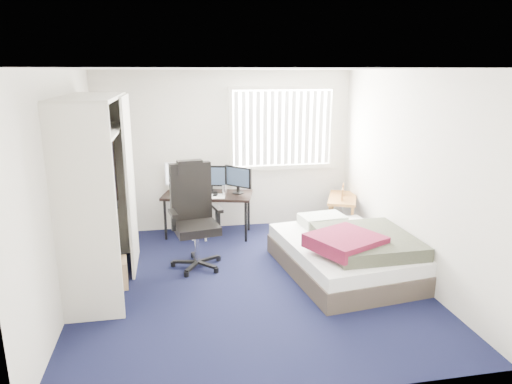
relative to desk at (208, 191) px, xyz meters
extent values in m
plane|color=black|center=(0.33, -1.75, -0.70)|extent=(4.20, 4.20, 0.00)
plane|color=silver|center=(0.33, 0.35, 0.55)|extent=(4.00, 0.00, 4.00)
plane|color=silver|center=(0.33, -3.85, 0.55)|extent=(4.00, 0.00, 4.00)
plane|color=silver|center=(-1.67, -1.75, 0.55)|extent=(0.00, 4.20, 4.20)
plane|color=silver|center=(2.33, -1.75, 0.55)|extent=(0.00, 4.20, 4.20)
plane|color=white|center=(0.33, -1.75, 1.80)|extent=(4.20, 4.20, 0.00)
cube|color=white|center=(1.23, 0.33, 0.90)|extent=(1.60, 0.02, 1.20)
cube|color=beige|center=(1.23, 0.30, 1.53)|extent=(1.72, 0.06, 0.06)
cube|color=beige|center=(1.23, 0.30, 0.27)|extent=(1.72, 0.06, 0.06)
cube|color=white|center=(1.23, 0.27, 0.90)|extent=(1.60, 0.04, 1.16)
cube|color=beige|center=(-1.37, -2.35, 0.40)|extent=(0.60, 0.04, 2.20)
cube|color=beige|center=(-1.37, -0.55, 0.40)|extent=(0.60, 0.04, 2.20)
cube|color=beige|center=(-1.37, -1.45, 1.50)|extent=(0.60, 1.80, 0.04)
cube|color=beige|center=(-1.37, -1.45, 1.12)|extent=(0.56, 1.74, 0.03)
cylinder|color=silver|center=(-1.37, -1.45, 1.00)|extent=(0.03, 1.72, 0.03)
cube|color=#26262B|center=(-1.37, -1.55, 0.55)|extent=(0.38, 1.10, 0.90)
cube|color=beige|center=(-1.05, -1.00, 0.40)|extent=(0.03, 0.90, 2.20)
cube|color=white|center=(-1.37, -1.90, 1.25)|extent=(0.38, 0.30, 0.24)
cube|color=gray|center=(-1.37, -1.40, 1.24)|extent=(0.34, 0.28, 0.22)
cube|color=black|center=(-0.01, -0.02, -0.06)|extent=(1.45, 0.94, 0.04)
cylinder|color=black|center=(-0.66, -0.12, -0.39)|extent=(0.04, 0.04, 0.62)
cylinder|color=black|center=(-0.54, 0.37, -0.39)|extent=(0.04, 0.04, 0.62)
cylinder|color=black|center=(0.52, -0.42, -0.39)|extent=(0.04, 0.04, 0.62)
cylinder|color=black|center=(0.64, 0.07, -0.39)|extent=(0.04, 0.04, 0.62)
cube|color=white|center=(-0.40, 0.19, 0.24)|extent=(0.49, 0.15, 0.36)
cube|color=white|center=(-0.40, 0.19, 0.24)|extent=(0.44, 0.12, 0.31)
cube|color=black|center=(0.06, 0.07, 0.22)|extent=(0.47, 0.15, 0.32)
cube|color=#1E2838|center=(0.06, 0.07, 0.22)|extent=(0.42, 0.11, 0.27)
cube|color=black|center=(0.46, -0.07, 0.22)|extent=(0.47, 0.15, 0.32)
cube|color=#1E2838|center=(0.46, -0.07, 0.22)|extent=(0.42, 0.11, 0.27)
cube|color=white|center=(-0.16, -0.08, -0.04)|extent=(0.42, 0.24, 0.02)
cube|color=black|center=(0.10, -0.14, -0.03)|extent=(0.08, 0.11, 0.02)
cylinder|color=silver|center=(0.24, -0.13, 0.04)|extent=(0.08, 0.08, 0.16)
cube|color=white|center=(-0.01, -0.02, -0.04)|extent=(0.36, 0.35, 0.00)
cube|color=black|center=(-0.25, -1.20, -0.64)|extent=(0.75, 0.75, 0.13)
cylinder|color=silver|center=(-0.25, -1.20, -0.42)|extent=(0.06, 0.06, 0.43)
cube|color=black|center=(-0.25, -1.20, -0.17)|extent=(0.62, 0.62, 0.11)
cube|color=black|center=(-0.30, -0.96, 0.26)|extent=(0.55, 0.20, 0.75)
cube|color=black|center=(-0.30, -0.96, 0.58)|extent=(0.34, 0.18, 0.17)
cube|color=black|center=(-0.54, -1.25, 0.06)|extent=(0.13, 0.31, 0.04)
cube|color=black|center=(0.03, -1.15, 0.06)|extent=(0.13, 0.31, 0.04)
cube|color=white|center=(-0.15, -0.19, -0.49)|extent=(0.33, 0.30, 0.03)
cylinder|color=white|center=(-0.27, -0.23, -0.60)|extent=(0.03, 0.03, 0.20)
cylinder|color=white|center=(-0.22, -0.09, -0.60)|extent=(0.03, 0.03, 0.20)
cylinder|color=white|center=(-0.08, -0.29, -0.60)|extent=(0.03, 0.03, 0.20)
cylinder|color=white|center=(-0.03, -0.15, -0.60)|extent=(0.03, 0.03, 0.20)
cube|color=brown|center=(2.08, -0.26, -0.15)|extent=(0.71, 0.93, 0.04)
cube|color=brown|center=(1.78, -0.54, -0.44)|extent=(0.05, 0.05, 0.53)
cube|color=brown|center=(2.08, 0.15, -0.44)|extent=(0.05, 0.05, 0.53)
cube|color=brown|center=(2.09, -0.67, -0.44)|extent=(0.05, 0.05, 0.53)
cube|color=brown|center=(2.38, 0.02, -0.44)|extent=(0.05, 0.05, 0.53)
cube|color=brown|center=(2.01, -0.43, -0.04)|extent=(0.07, 0.14, 0.18)
cube|color=brown|center=(2.13, -0.15, -0.04)|extent=(0.07, 0.14, 0.18)
cube|color=#42382F|center=(1.58, -1.69, -0.58)|extent=(1.65, 2.06, 0.25)
cube|color=white|center=(1.58, -1.69, -0.38)|extent=(1.61, 2.02, 0.17)
cube|color=silver|center=(1.50, -1.03, -0.23)|extent=(0.65, 0.47, 0.14)
cube|color=#333729|center=(1.76, -1.92, -0.23)|extent=(1.09, 1.20, 0.18)
cube|color=#520E26|center=(1.43, -2.06, -0.16)|extent=(0.98, 0.95, 0.16)
cube|color=#A38251|center=(-1.32, -1.60, -0.54)|extent=(0.46, 0.36, 0.33)
camera|label=1|loc=(-0.51, -6.78, 1.77)|focal=32.00mm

